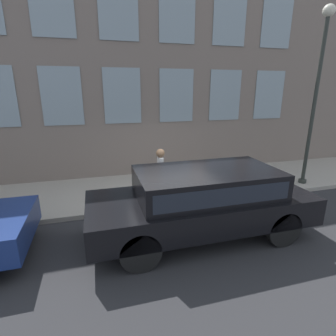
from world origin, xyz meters
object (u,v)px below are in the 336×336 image
object	(u,v)px
parked_truck_black_near	(203,197)
fire_hydrant	(175,186)
street_lamp	(318,80)
person	(160,170)

from	to	relation	value
parked_truck_black_near	fire_hydrant	bearing A→B (deg)	2.49
parked_truck_black_near	street_lamp	xyz separation A→B (m)	(2.05, -4.71, 2.66)
parked_truck_black_near	person	bearing A→B (deg)	14.57
fire_hydrant	parked_truck_black_near	size ratio (longest dim) A/B	0.16
person	street_lamp	xyz separation A→B (m)	(0.08, -5.22, 2.54)
street_lamp	parked_truck_black_near	bearing A→B (deg)	113.57
street_lamp	fire_hydrant	bearing A→B (deg)	91.97
parked_truck_black_near	street_lamp	world-z (taller)	street_lamp
fire_hydrant	parked_truck_black_near	xyz separation A→B (m)	(-1.89, -0.08, 0.40)
person	street_lamp	bearing A→B (deg)	68.64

